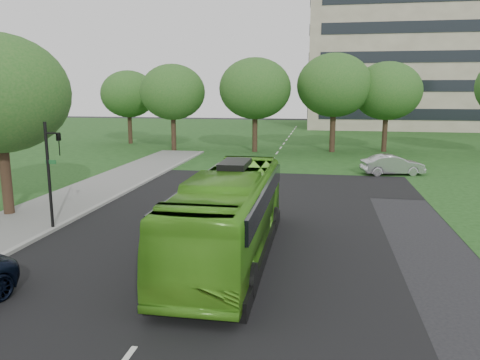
{
  "coord_description": "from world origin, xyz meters",
  "views": [
    {
      "loc": [
        4.23,
        -18.57,
        6.03
      ],
      "look_at": [
        0.28,
        3.88,
        1.6
      ],
      "focal_mm": 35.0,
      "sensor_mm": 36.0,
      "label": 1
    }
  ],
  "objects_px": {
    "traffic_light": "(51,168)",
    "tree_park_a": "(173,92)",
    "tree_park_c": "(334,85)",
    "tree_park_b": "(255,89)",
    "tree_park_d": "(387,91)",
    "office_building": "(439,47)",
    "tree_park_f": "(128,94)",
    "bus": "(230,214)",
    "sedan": "(392,165)"
  },
  "relations": [
    {
      "from": "tree_park_d",
      "to": "bus",
      "type": "relative_size",
      "value": 0.77
    },
    {
      "from": "tree_park_d",
      "to": "traffic_light",
      "type": "bearing_deg",
      "value": -120.4
    },
    {
      "from": "tree_park_c",
      "to": "sedan",
      "type": "relative_size",
      "value": 2.17
    },
    {
      "from": "tree_park_f",
      "to": "traffic_light",
      "type": "xyz_separation_m",
      "value": [
        10.01,
        -31.77,
        -2.74
      ]
    },
    {
      "from": "tree_park_b",
      "to": "tree_park_f",
      "type": "bearing_deg",
      "value": 162.81
    },
    {
      "from": "tree_park_a",
      "to": "tree_park_d",
      "type": "distance_m",
      "value": 20.76
    },
    {
      "from": "tree_park_a",
      "to": "tree_park_b",
      "type": "distance_m",
      "value": 8.15
    },
    {
      "from": "tree_park_a",
      "to": "tree_park_d",
      "type": "height_order",
      "value": "tree_park_d"
    },
    {
      "from": "tree_park_c",
      "to": "office_building",
      "type": "bearing_deg",
      "value": 63.95
    },
    {
      "from": "tree_park_b",
      "to": "sedan",
      "type": "xyz_separation_m",
      "value": [
        11.49,
        -10.64,
        -5.37
      ]
    },
    {
      "from": "tree_park_c",
      "to": "traffic_light",
      "type": "distance_m",
      "value": 31.12
    },
    {
      "from": "tree_park_b",
      "to": "tree_park_d",
      "type": "height_order",
      "value": "tree_park_b"
    },
    {
      "from": "tree_park_d",
      "to": "tree_park_f",
      "type": "distance_m",
      "value": 27.39
    },
    {
      "from": "sedan",
      "to": "traffic_light",
      "type": "height_order",
      "value": "traffic_light"
    },
    {
      "from": "office_building",
      "to": "tree_park_c",
      "type": "xyz_separation_m",
      "value": [
        -16.75,
        -34.28,
        -6.11
      ]
    },
    {
      "from": "tree_park_f",
      "to": "sedan",
      "type": "distance_m",
      "value": 30.78
    },
    {
      "from": "bus",
      "to": "tree_park_b",
      "type": "bearing_deg",
      "value": 96.18
    },
    {
      "from": "tree_park_c",
      "to": "bus",
      "type": "distance_m",
      "value": 30.79
    },
    {
      "from": "tree_park_a",
      "to": "tree_park_f",
      "type": "height_order",
      "value": "tree_park_a"
    },
    {
      "from": "tree_park_f",
      "to": "tree_park_a",
      "type": "bearing_deg",
      "value": -36.17
    },
    {
      "from": "office_building",
      "to": "tree_park_c",
      "type": "distance_m",
      "value": 38.64
    },
    {
      "from": "traffic_light",
      "to": "tree_park_c",
      "type": "bearing_deg",
      "value": 80.31
    },
    {
      "from": "tree_park_c",
      "to": "sedan",
      "type": "xyz_separation_m",
      "value": [
        4.05,
        -11.83,
        -5.68
      ]
    },
    {
      "from": "tree_park_b",
      "to": "tree_park_d",
      "type": "distance_m",
      "value": 12.67
    },
    {
      "from": "tree_park_a",
      "to": "sedan",
      "type": "bearing_deg",
      "value": -27.78
    },
    {
      "from": "office_building",
      "to": "tree_park_c",
      "type": "relative_size",
      "value": 4.25
    },
    {
      "from": "bus",
      "to": "office_building",
      "type": "bearing_deg",
      "value": 71.76
    },
    {
      "from": "office_building",
      "to": "tree_park_a",
      "type": "height_order",
      "value": "office_building"
    },
    {
      "from": "tree_park_d",
      "to": "bus",
      "type": "distance_m",
      "value": 32.82
    },
    {
      "from": "office_building",
      "to": "tree_park_f",
      "type": "bearing_deg",
      "value": -141.64
    },
    {
      "from": "bus",
      "to": "sedan",
      "type": "relative_size",
      "value": 2.59
    },
    {
      "from": "office_building",
      "to": "tree_park_d",
      "type": "relative_size",
      "value": 4.64
    },
    {
      "from": "tree_park_a",
      "to": "tree_park_f",
      "type": "xyz_separation_m",
      "value": [
        -6.69,
        4.89,
        -0.25
      ]
    },
    {
      "from": "tree_park_a",
      "to": "tree_park_d",
      "type": "bearing_deg",
      "value": 7.12
    },
    {
      "from": "tree_park_f",
      "to": "sedan",
      "type": "height_order",
      "value": "tree_park_f"
    },
    {
      "from": "tree_park_b",
      "to": "tree_park_a",
      "type": "bearing_deg",
      "value": -177.87
    },
    {
      "from": "office_building",
      "to": "sedan",
      "type": "xyz_separation_m",
      "value": [
        -12.7,
        -46.11,
        -11.79
      ]
    },
    {
      "from": "office_building",
      "to": "tree_park_b",
      "type": "distance_m",
      "value": 43.41
    },
    {
      "from": "traffic_light",
      "to": "tree_park_a",
      "type": "bearing_deg",
      "value": 110.72
    },
    {
      "from": "tree_park_b",
      "to": "office_building",
      "type": "bearing_deg",
      "value": 55.7
    },
    {
      "from": "office_building",
      "to": "tree_park_c",
      "type": "height_order",
      "value": "office_building"
    },
    {
      "from": "tree_park_d",
      "to": "traffic_light",
      "type": "distance_m",
      "value": 34.29
    },
    {
      "from": "bus",
      "to": "traffic_light",
      "type": "bearing_deg",
      "value": 167.58
    },
    {
      "from": "tree_park_b",
      "to": "tree_park_c",
      "type": "height_order",
      "value": "tree_park_c"
    },
    {
      "from": "tree_park_c",
      "to": "tree_park_d",
      "type": "xyz_separation_m",
      "value": [
        5.02,
        1.09,
        -0.54
      ]
    },
    {
      "from": "bus",
      "to": "sedan",
      "type": "distance_m",
      "value": 20.08
    },
    {
      "from": "office_building",
      "to": "tree_park_a",
      "type": "bearing_deg",
      "value": -132.11
    },
    {
      "from": "sedan",
      "to": "traffic_light",
      "type": "relative_size",
      "value": 0.92
    },
    {
      "from": "tree_park_b",
      "to": "tree_park_f",
      "type": "height_order",
      "value": "tree_park_b"
    },
    {
      "from": "tree_park_b",
      "to": "tree_park_f",
      "type": "xyz_separation_m",
      "value": [
        -14.83,
        4.59,
        -0.58
      ]
    }
  ]
}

